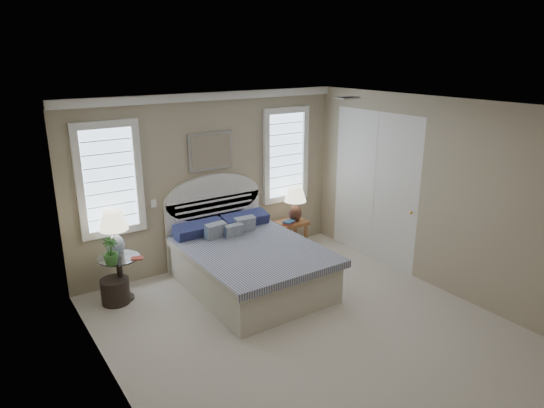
{
  "coord_description": "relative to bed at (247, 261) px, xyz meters",
  "views": [
    {
      "loc": [
        -3.28,
        -4.07,
        3.25
      ],
      "look_at": [
        0.13,
        1.0,
        1.34
      ],
      "focal_mm": 32.0,
      "sensor_mm": 36.0,
      "label": 1
    }
  ],
  "objects": [
    {
      "name": "potted_plant",
      "position": [
        -1.79,
        0.4,
        0.43
      ],
      "size": [
        0.25,
        0.25,
        0.36
      ],
      "primitive_type": "imported",
      "rotation": [
        0.0,
        0.0,
        0.26
      ],
      "color": "#307834",
      "rests_on": "side_table_left"
    },
    {
      "name": "wall_back",
      "position": [
        0.0,
        1.04,
        0.96
      ],
      "size": [
        4.5,
        0.02,
        2.7
      ],
      "primitive_type": "cube",
      "color": "tan",
      "rests_on": "floor"
    },
    {
      "name": "floor",
      "position": [
        0.0,
        -1.46,
        -0.39
      ],
      "size": [
        4.5,
        5.0,
        0.01
      ],
      "primitive_type": "cube",
      "color": "beige",
      "rests_on": "ground"
    },
    {
      "name": "painting",
      "position": [
        0.0,
        1.0,
        1.43
      ],
      "size": [
        0.74,
        0.04,
        0.58
      ],
      "primitive_type": "cube",
      "color": "silver",
      "rests_on": "wall_back"
    },
    {
      "name": "switch_plate",
      "position": [
        -0.95,
        1.03,
        0.76
      ],
      "size": [
        0.08,
        0.01,
        0.12
      ],
      "primitive_type": "cube",
      "color": "white",
      "rests_on": "wall_back"
    },
    {
      "name": "wall_left",
      "position": [
        -2.25,
        -1.46,
        0.96
      ],
      "size": [
        0.02,
        5.0,
        2.7
      ],
      "primitive_type": "cube",
      "color": "tan",
      "rests_on": "floor"
    },
    {
      "name": "hvac_vent",
      "position": [
        1.2,
        -0.66,
        2.29
      ],
      "size": [
        0.3,
        0.2,
        0.02
      ],
      "primitive_type": "cube",
      "color": "#B2B2B2",
      "rests_on": "ceiling"
    },
    {
      "name": "window_left",
      "position": [
        -1.55,
        1.02,
        1.21
      ],
      "size": [
        0.9,
        0.06,
        1.6
      ],
      "primitive_type": "cube",
      "color": "#C9E5FF",
      "rests_on": "wall_back"
    },
    {
      "name": "floor_pot",
      "position": [
        -1.75,
        0.54,
        -0.21
      ],
      "size": [
        0.41,
        0.41,
        0.35
      ],
      "primitive_type": "cylinder",
      "rotation": [
        0.0,
        0.0,
        -0.07
      ],
      "color": "black",
      "rests_on": "floor"
    },
    {
      "name": "side_table_left",
      "position": [
        -1.65,
        0.59,
        0.0
      ],
      "size": [
        0.56,
        0.56,
        0.63
      ],
      "color": "black",
      "rests_on": "floor"
    },
    {
      "name": "closet_door",
      "position": [
        2.23,
        -0.26,
        0.81
      ],
      "size": [
        0.02,
        1.8,
        2.4
      ],
      "primitive_type": "cube",
      "color": "silver",
      "rests_on": "floor"
    },
    {
      "name": "nightstand_right",
      "position": [
        1.3,
        0.69,
        0.0
      ],
      "size": [
        0.5,
        0.4,
        0.53
      ],
      "color": "brown",
      "rests_on": "floor"
    },
    {
      "name": "window_right",
      "position": [
        1.4,
        1.02,
        1.21
      ],
      "size": [
        0.9,
        0.06,
        1.6
      ],
      "primitive_type": "cube",
      "color": "#C9E5FF",
      "rests_on": "wall_back"
    },
    {
      "name": "lamp_right",
      "position": [
        1.37,
        0.68,
        0.51
      ],
      "size": [
        0.46,
        0.46,
        0.6
      ],
      "rotation": [
        0.0,
        0.0,
        -0.33
      ],
      "color": "black",
      "rests_on": "nightstand_right"
    },
    {
      "name": "lamp_left",
      "position": [
        -1.64,
        0.69,
        0.63
      ],
      "size": [
        0.39,
        0.39,
        0.63
      ],
      "rotation": [
        0.0,
        0.0,
        0.02
      ],
      "color": "silver",
      "rests_on": "side_table_left"
    },
    {
      "name": "bed",
      "position": [
        0.0,
        0.0,
        0.0
      ],
      "size": [
        1.72,
        2.28,
        1.47
      ],
      "color": "beige",
      "rests_on": "floor"
    },
    {
      "name": "books_right",
      "position": [
        1.19,
        0.6,
        0.17
      ],
      "size": [
        0.24,
        0.2,
        0.05
      ],
      "rotation": [
        0.0,
        0.0,
        0.34
      ],
      "color": "#9C3427",
      "rests_on": "nightstand_right"
    },
    {
      "name": "crown_molding",
      "position": [
        0.0,
        1.0,
        2.25
      ],
      "size": [
        4.5,
        0.08,
        0.12
      ],
      "primitive_type": "cube",
      "color": "white",
      "rests_on": "wall_back"
    },
    {
      "name": "wall_right",
      "position": [
        2.25,
        -1.46,
        0.96
      ],
      "size": [
        0.02,
        5.0,
        2.7
      ],
      "primitive_type": "cube",
      "color": "tan",
      "rests_on": "floor"
    },
    {
      "name": "books_left",
      "position": [
        -1.46,
        0.39,
        0.25
      ],
      "size": [
        0.19,
        0.16,
        0.02
      ],
      "rotation": [
        0.0,
        0.0,
        -0.42
      ],
      "color": "#9C3427",
      "rests_on": "side_table_left"
    },
    {
      "name": "ceiling",
      "position": [
        0.0,
        -1.46,
        2.31
      ],
      "size": [
        4.5,
        5.0,
        0.01
      ],
      "primitive_type": "cube",
      "color": "silver",
      "rests_on": "wall_back"
    }
  ]
}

